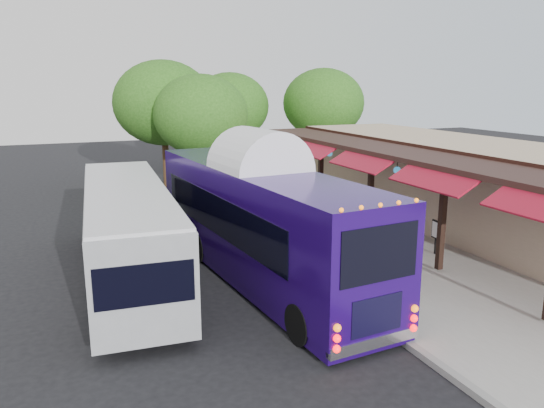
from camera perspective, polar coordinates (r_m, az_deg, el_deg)
name	(u,v)px	position (r m, az deg, el deg)	size (l,w,h in m)	color
ground	(332,293)	(15.57, 6.52, -9.53)	(90.00, 90.00, 0.00)	black
sidewalk	(395,236)	(21.30, 13.10, -3.38)	(10.00, 40.00, 0.15)	#9E9B93
curb	(279,251)	(18.93, 0.76, -5.09)	(0.20, 40.00, 0.16)	gray
station_shelter	(467,185)	(23.01, 20.20, 1.90)	(8.15, 20.00, 3.60)	tan
coach_bus	(260,216)	(16.10, -1.33, -1.30)	(3.38, 11.62, 3.67)	#200758
city_bus	(128,228)	(16.73, -15.25, -2.55)	(3.06, 10.87, 2.88)	gray
ped_a	(301,223)	(19.39, 3.12, -2.08)	(0.56, 0.37, 1.54)	black
ped_b	(404,256)	(16.12, 13.98, -5.50)	(0.76, 0.60, 1.57)	black
ped_c	(264,198)	(23.44, -0.88, 0.64)	(0.93, 0.39, 1.59)	black
ped_d	(340,206)	(21.45, 7.37, -0.26)	(1.20, 0.69, 1.86)	black
sign_board	(436,232)	(19.02, 17.28, -2.85)	(0.11, 0.54, 1.18)	black
tree_left	(201,115)	(28.61, -7.67, 9.48)	(5.01, 5.01, 6.41)	#382314
tree_mid	(230,106)	(35.79, -4.53, 10.44)	(5.18, 5.18, 6.63)	#382314
tree_right	(323,103)	(36.00, 5.55, 10.73)	(5.39, 5.39, 6.91)	#382314
tree_far	(163,103)	(31.15, -11.62, 10.59)	(5.64, 5.64, 7.22)	#382314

